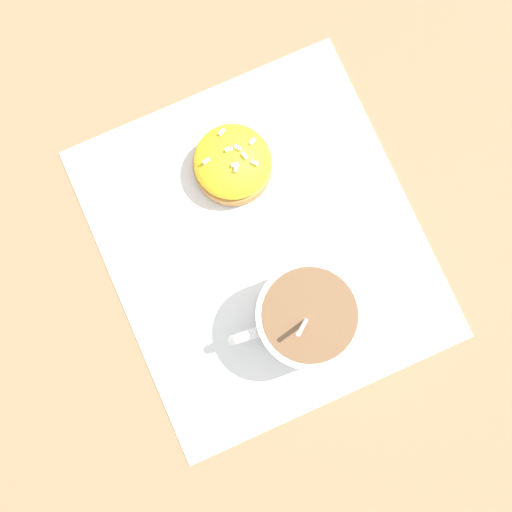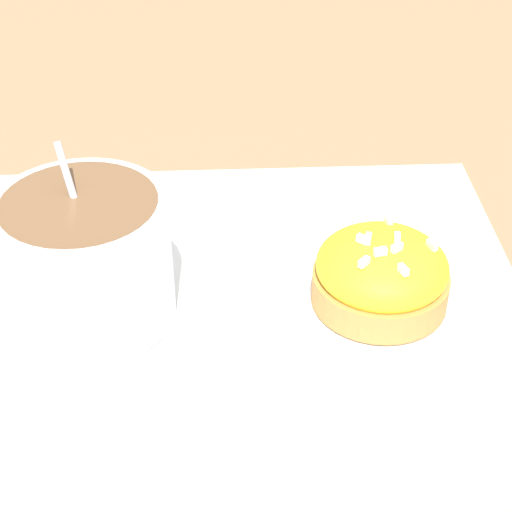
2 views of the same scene
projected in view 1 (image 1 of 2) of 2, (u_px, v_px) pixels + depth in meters
ground_plane at (262, 243)px, 0.59m from camera, size 3.00×3.00×0.00m
paper_napkin at (262, 243)px, 0.59m from camera, size 0.35×0.31×0.00m
coffee_cup at (305, 316)px, 0.54m from camera, size 0.09×0.12×0.10m
frosted_pastry at (233, 163)px, 0.58m from camera, size 0.08×0.08×0.05m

